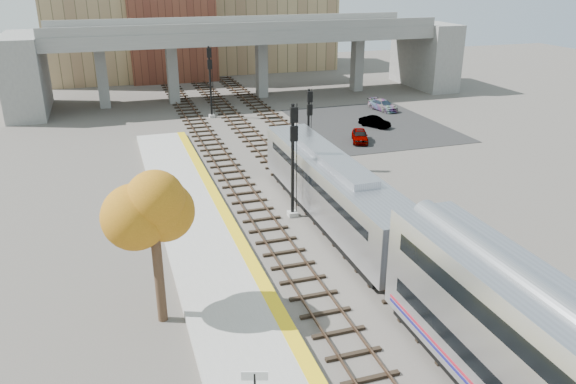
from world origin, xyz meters
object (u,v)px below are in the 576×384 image
object	(u,v)px
car_c	(383,105)
tree	(153,216)
signal_mast_far	(210,82)
locomotive	(333,189)
car_b	(375,122)
signal_mast_near	(293,162)
car_a	(360,136)
signal_mast_mid	(309,132)

from	to	relation	value
car_c	tree	bearing A→B (deg)	-143.18
signal_mast_far	car_c	size ratio (longest dim) A/B	1.86
locomotive	tree	distance (m)	14.03
locomotive	car_b	bearing A→B (deg)	57.32
signal_mast_near	signal_mast_far	xyz separation A→B (m)	(0.00, 27.67, 0.10)
locomotive	car_a	world-z (taller)	locomotive
signal_mast_far	signal_mast_mid	bearing A→B (deg)	-78.01
locomotive	tree	world-z (taller)	tree
car_b	tree	bearing A→B (deg)	-162.95
signal_mast_near	car_b	world-z (taller)	signal_mast_near
signal_mast_near	car_c	world-z (taller)	signal_mast_near
signal_mast_far	car_a	world-z (taller)	signal_mast_far
signal_mast_mid	signal_mast_far	size ratio (longest dim) A/B	0.86
car_b	locomotive	bearing A→B (deg)	-154.27
car_a	car_b	world-z (taller)	car_a
signal_mast_near	tree	world-z (taller)	signal_mast_near
locomotive	car_b	world-z (taller)	locomotive
signal_mast_mid	signal_mast_far	xyz separation A→B (m)	(-4.10, 19.31, 0.74)
tree	car_b	distance (m)	37.09
tree	car_c	distance (m)	44.57
locomotive	car_c	xyz separation A→B (m)	(17.05, 26.40, -1.65)
tree	signal_mast_far	bearing A→B (deg)	75.75
locomotive	signal_mast_mid	size ratio (longest dim) A/B	2.93
signal_mast_mid	signal_mast_far	world-z (taller)	signal_mast_far
car_a	car_c	bearing A→B (deg)	74.59
locomotive	tree	bearing A→B (deg)	-146.59
car_b	car_c	world-z (taller)	car_c
tree	car_b	world-z (taller)	tree
signal_mast_mid	car_c	world-z (taller)	signal_mast_mid
signal_mast_mid	signal_mast_near	bearing A→B (deg)	-116.11
signal_mast_near	car_c	bearing A→B (deg)	52.33
tree	signal_mast_mid	bearing A→B (deg)	52.48
signal_mast_mid	car_c	size ratio (longest dim) A/B	1.59
locomotive	signal_mast_mid	xyz separation A→B (m)	(2.00, 9.97, 0.84)
locomotive	car_a	bearing A→B (deg)	59.67
car_a	tree	bearing A→B (deg)	-110.68
signal_mast_near	car_b	bearing A→B (deg)	50.96
tree	car_b	xyz separation A→B (m)	(24.32, 27.62, -4.65)
signal_mast_near	signal_mast_mid	distance (m)	9.34
signal_mast_mid	car_b	xyz separation A→B (m)	(10.87, 10.10, -2.54)
car_a	car_b	bearing A→B (deg)	70.66
tree	car_a	bearing A→B (deg)	48.42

